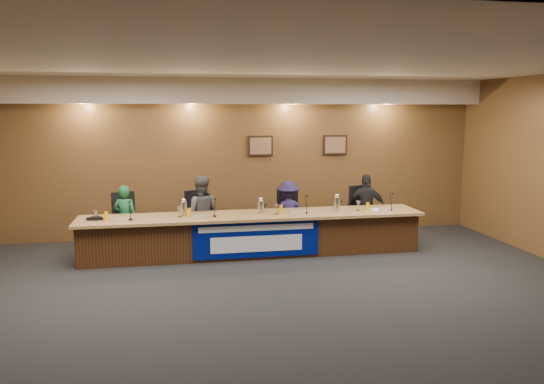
{
  "coord_description": "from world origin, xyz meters",
  "views": [
    {
      "loc": [
        -1.39,
        -6.81,
        2.6
      ],
      "look_at": [
        0.38,
        2.59,
        1.1
      ],
      "focal_mm": 35.0,
      "sensor_mm": 36.0,
      "label": 1
    }
  ],
  "objects_px": {
    "panelist_c": "(288,213)",
    "banner": "(257,239)",
    "office_chair_d": "(364,216)",
    "speakerphone": "(95,218)",
    "panelist_d": "(366,208)",
    "carafe_right": "(337,204)",
    "panelist_a": "(125,219)",
    "office_chair_a": "(126,225)",
    "office_chair_b": "(201,223)",
    "carafe_left": "(184,209)",
    "carafe_mid": "(261,207)",
    "panelist_b": "(201,213)",
    "dais_body": "(253,235)",
    "office_chair_c": "(287,219)"
  },
  "relations": [
    {
      "from": "office_chair_d",
      "to": "speakerphone",
      "type": "bearing_deg",
      "value": 168.08
    },
    {
      "from": "panelist_c",
      "to": "office_chair_a",
      "type": "relative_size",
      "value": 2.6
    },
    {
      "from": "speakerphone",
      "to": "carafe_left",
      "type": "bearing_deg",
      "value": 1.61
    },
    {
      "from": "panelist_c",
      "to": "office_chair_b",
      "type": "xyz_separation_m",
      "value": [
        -1.67,
        0.1,
        -0.14
      ]
    },
    {
      "from": "dais_body",
      "to": "office_chair_a",
      "type": "distance_m",
      "value": 2.36
    },
    {
      "from": "panelist_c",
      "to": "carafe_mid",
      "type": "relative_size",
      "value": 5.4
    },
    {
      "from": "carafe_left",
      "to": "carafe_mid",
      "type": "height_order",
      "value": "carafe_left"
    },
    {
      "from": "panelist_a",
      "to": "carafe_right",
      "type": "xyz_separation_m",
      "value": [
        3.81,
        -0.62,
        0.26
      ]
    },
    {
      "from": "office_chair_a",
      "to": "speakerphone",
      "type": "xyz_separation_m",
      "value": [
        -0.44,
        -0.68,
        0.3
      ]
    },
    {
      "from": "panelist_b",
      "to": "dais_body",
      "type": "bearing_deg",
      "value": 156.43
    },
    {
      "from": "panelist_a",
      "to": "office_chair_a",
      "type": "xyz_separation_m",
      "value": [
        0.0,
        0.1,
        -0.14
      ]
    },
    {
      "from": "dais_body",
      "to": "office_chair_c",
      "type": "height_order",
      "value": "dais_body"
    },
    {
      "from": "panelist_a",
      "to": "panelist_b",
      "type": "xyz_separation_m",
      "value": [
        1.36,
        0.0,
        0.07
      ]
    },
    {
      "from": "carafe_right",
      "to": "panelist_a",
      "type": "bearing_deg",
      "value": 170.81
    },
    {
      "from": "dais_body",
      "to": "office_chair_b",
      "type": "xyz_separation_m",
      "value": [
        -0.9,
        0.66,
        0.13
      ]
    },
    {
      "from": "office_chair_c",
      "to": "office_chair_a",
      "type": "bearing_deg",
      "value": -165.15
    },
    {
      "from": "banner",
      "to": "office_chair_b",
      "type": "distance_m",
      "value": 1.41
    },
    {
      "from": "panelist_c",
      "to": "panelist_d",
      "type": "xyz_separation_m",
      "value": [
        1.59,
        0.0,
        0.04
      ]
    },
    {
      "from": "office_chair_b",
      "to": "carafe_mid",
      "type": "xyz_separation_m",
      "value": [
        1.04,
        -0.67,
        0.39
      ]
    },
    {
      "from": "panelist_d",
      "to": "carafe_mid",
      "type": "distance_m",
      "value": 2.29
    },
    {
      "from": "office_chair_d",
      "to": "carafe_mid",
      "type": "xyz_separation_m",
      "value": [
        -2.21,
        -0.67,
        0.39
      ]
    },
    {
      "from": "panelist_c",
      "to": "banner",
      "type": "bearing_deg",
      "value": 46.6
    },
    {
      "from": "dais_body",
      "to": "carafe_mid",
      "type": "relative_size",
      "value": 25.98
    },
    {
      "from": "panelist_b",
      "to": "carafe_right",
      "type": "relative_size",
      "value": 5.32
    },
    {
      "from": "banner",
      "to": "carafe_right",
      "type": "xyz_separation_m",
      "value": [
        1.54,
        0.36,
        0.5
      ]
    },
    {
      "from": "panelist_b",
      "to": "office_chair_c",
      "type": "xyz_separation_m",
      "value": [
        1.67,
        0.1,
        -0.21
      ]
    },
    {
      "from": "office_chair_d",
      "to": "speakerphone",
      "type": "relative_size",
      "value": 1.5
    },
    {
      "from": "office_chair_b",
      "to": "office_chair_c",
      "type": "height_order",
      "value": "same"
    },
    {
      "from": "office_chair_d",
      "to": "speakerphone",
      "type": "height_order",
      "value": "speakerphone"
    },
    {
      "from": "panelist_a",
      "to": "panelist_d",
      "type": "relative_size",
      "value": 0.93
    },
    {
      "from": "office_chair_a",
      "to": "office_chair_b",
      "type": "distance_m",
      "value": 1.36
    },
    {
      "from": "office_chair_a",
      "to": "panelist_c",
      "type": "bearing_deg",
      "value": -17.12
    },
    {
      "from": "panelist_d",
      "to": "office_chair_a",
      "type": "distance_m",
      "value": 4.62
    },
    {
      "from": "office_chair_b",
      "to": "carafe_left",
      "type": "distance_m",
      "value": 0.82
    },
    {
      "from": "panelist_b",
      "to": "office_chair_b",
      "type": "relative_size",
      "value": 2.89
    },
    {
      "from": "office_chair_a",
      "to": "office_chair_c",
      "type": "relative_size",
      "value": 1.0
    },
    {
      "from": "office_chair_b",
      "to": "dais_body",
      "type": "bearing_deg",
      "value": -60.2
    },
    {
      "from": "panelist_d",
      "to": "office_chair_b",
      "type": "relative_size",
      "value": 2.78
    },
    {
      "from": "office_chair_c",
      "to": "office_chair_b",
      "type": "bearing_deg",
      "value": -165.15
    },
    {
      "from": "panelist_c",
      "to": "speakerphone",
      "type": "relative_size",
      "value": 3.9
    },
    {
      "from": "speakerphone",
      "to": "carafe_right",
      "type": "bearing_deg",
      "value": -0.46
    },
    {
      "from": "banner",
      "to": "office_chair_a",
      "type": "distance_m",
      "value": 2.51
    },
    {
      "from": "carafe_right",
      "to": "speakerphone",
      "type": "distance_m",
      "value": 4.25
    },
    {
      "from": "dais_body",
      "to": "panelist_b",
      "type": "relative_size",
      "value": 4.33
    },
    {
      "from": "panelist_d",
      "to": "office_chair_a",
      "type": "xyz_separation_m",
      "value": [
        -4.62,
        0.1,
        -0.19
      ]
    },
    {
      "from": "panelist_c",
      "to": "carafe_right",
      "type": "relative_size",
      "value": 4.79
    },
    {
      "from": "speakerphone",
      "to": "panelist_d",
      "type": "bearing_deg",
      "value": 6.57
    },
    {
      "from": "panelist_d",
      "to": "carafe_right",
      "type": "xyz_separation_m",
      "value": [
        -0.81,
        -0.62,
        0.21
      ]
    },
    {
      "from": "panelist_b",
      "to": "panelist_c",
      "type": "bearing_deg",
      "value": -171.57
    },
    {
      "from": "dais_body",
      "to": "office_chair_c",
      "type": "xyz_separation_m",
      "value": [
        0.77,
        0.66,
        0.13
      ]
    }
  ]
}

